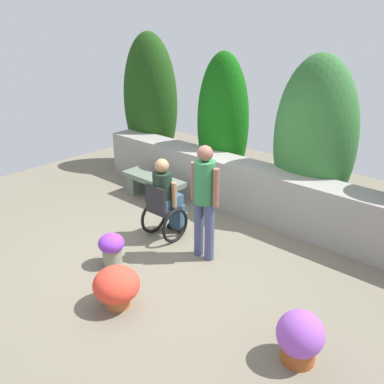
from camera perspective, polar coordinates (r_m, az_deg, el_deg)
ground_plane at (r=6.46m, az=-1.97°, el=-8.04°), size 10.25×10.25×0.00m
stone_retaining_wall at (r=7.56m, az=7.73°, el=0.44°), size 6.90×0.58×0.92m
hedge_backdrop at (r=7.93m, az=8.60°, el=8.54°), size 7.24×1.06×3.01m
stone_bench at (r=8.11m, az=-5.24°, el=1.03°), size 1.36×0.42×0.47m
person_in_wheelchair at (r=6.62m, az=-3.63°, el=-1.21°), size 0.53×0.66×1.33m
person_standing_companion at (r=5.88m, az=1.71°, el=-0.46°), size 0.49×0.30×1.71m
flower_pot_purple_near at (r=4.66m, az=14.41°, el=-18.55°), size 0.49×0.49×0.59m
flower_pot_terracotta_by_wall at (r=5.31m, az=-10.19°, el=-12.48°), size 0.58×0.58×0.52m
flower_pot_red_accent at (r=6.12m, az=-10.84°, el=-7.40°), size 0.37×0.37×0.48m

